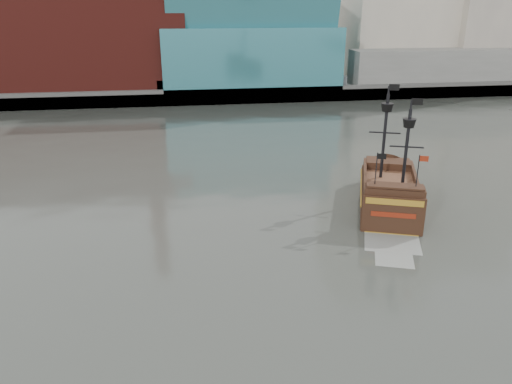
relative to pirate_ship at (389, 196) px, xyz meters
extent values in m
plane|color=#292B26|center=(-14.06, -16.22, -0.96)|extent=(400.00, 400.00, 0.00)
cube|color=slate|center=(-14.06, 75.78, 0.04)|extent=(220.00, 60.00, 2.00)
cube|color=#4C4C49|center=(-14.06, 46.28, 0.34)|extent=(220.00, 1.00, 2.60)
cube|color=maroon|center=(-36.06, 55.78, 8.54)|extent=(42.00, 18.00, 15.00)
cube|color=teal|center=(-4.06, 53.78, 6.04)|extent=(30.00, 16.00, 10.00)
cube|color=slate|center=(33.94, 49.78, 4.04)|extent=(40.00, 6.00, 6.00)
cube|color=teal|center=(-4.06, 53.78, 14.04)|extent=(28.00, 14.94, 8.78)
cube|color=black|center=(0.09, 0.24, -0.41)|extent=(7.99, 11.73, 2.35)
cube|color=#492B1A|center=(0.09, 0.24, 0.90)|extent=(7.19, 10.56, 0.27)
cube|color=black|center=(1.59, 4.30, 1.21)|extent=(4.35, 3.36, 0.90)
cube|color=black|center=(-1.54, -4.17, 1.57)|extent=(4.52, 2.84, 1.63)
cube|color=black|center=(-1.83, -4.95, 0.13)|extent=(4.23, 1.74, 3.61)
cube|color=#A3771F|center=(-1.87, -5.07, 1.57)|extent=(3.84, 1.47, 0.45)
cube|color=maroon|center=(-1.87, -5.07, 0.58)|extent=(2.99, 1.16, 0.36)
cylinder|color=black|center=(-0.12, 1.76, 4.55)|extent=(0.32, 0.32, 7.04)
cylinder|color=black|center=(0.29, -1.57, 4.28)|extent=(0.32, 0.32, 6.50)
cone|color=black|center=(-0.12, 1.76, 6.99)|extent=(1.28, 1.28, 0.63)
cone|color=black|center=(0.29, -1.57, 6.45)|extent=(1.28, 1.28, 0.63)
cube|color=black|center=(0.26, 1.62, 8.62)|extent=(0.77, 0.31, 0.50)
cube|color=black|center=(0.67, -1.71, 8.07)|extent=(0.77, 0.31, 0.50)
cube|color=#989E99|center=(-2.35, -6.37, -0.95)|extent=(4.73, 4.38, 0.01)
camera|label=1|loc=(-16.75, -36.15, 14.99)|focal=35.00mm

